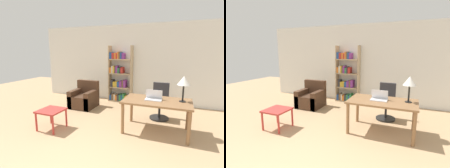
% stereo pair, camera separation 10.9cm
% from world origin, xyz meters
% --- Properties ---
extents(wall_back, '(8.00, 0.06, 2.70)m').
position_xyz_m(wall_back, '(0.00, 4.53, 1.35)').
color(wall_back, white).
rests_on(wall_back, ground_plane).
extents(desk, '(1.45, 0.85, 0.73)m').
position_xyz_m(desk, '(0.75, 2.33, 0.63)').
color(desk, olive).
rests_on(desk, ground_plane).
extents(laptop, '(0.36, 0.22, 0.22)m').
position_xyz_m(laptop, '(0.67, 2.36, 0.78)').
color(laptop, silver).
rests_on(laptop, desk).
extents(table_lamp, '(0.27, 0.27, 0.56)m').
position_xyz_m(table_lamp, '(1.27, 2.42, 1.18)').
color(table_lamp, black).
rests_on(table_lamp, desk).
extents(office_chair, '(0.50, 0.50, 0.96)m').
position_xyz_m(office_chair, '(0.73, 3.20, 0.44)').
color(office_chair, black).
rests_on(office_chair, ground_plane).
extents(side_table_blue, '(0.54, 0.55, 0.46)m').
position_xyz_m(side_table_blue, '(-1.54, 1.59, 0.39)').
color(side_table_blue, '#B2332D').
rests_on(side_table_blue, ground_plane).
extents(armchair, '(0.75, 0.77, 0.84)m').
position_xyz_m(armchair, '(-1.67, 3.30, 0.28)').
color(armchair, '#472D1E').
rests_on(armchair, ground_plane).
extents(bookshelf, '(0.84, 0.28, 1.98)m').
position_xyz_m(bookshelf, '(-0.85, 4.34, 0.86)').
color(bookshelf, tan).
rests_on(bookshelf, ground_plane).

